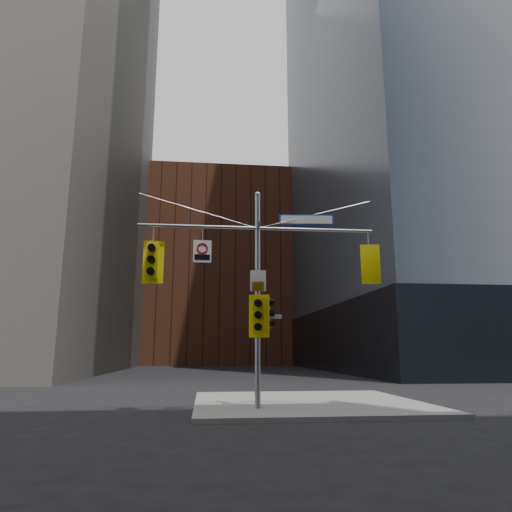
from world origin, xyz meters
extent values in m
plane|color=black|center=(0.00, 0.00, 0.00)|extent=(160.00, 160.00, 0.00)
cube|color=gray|center=(2.00, 4.00, 0.07)|extent=(8.00, 8.00, 0.15)
cube|color=black|center=(28.00, 32.00, 3.00)|extent=(36.40, 36.40, 6.00)
cube|color=brown|center=(0.00, 58.00, 14.00)|extent=(26.00, 20.00, 28.00)
cylinder|color=gray|center=(0.00, 2.00, 3.60)|extent=(0.18, 0.18, 7.20)
sphere|color=gray|center=(0.00, 2.00, 7.20)|extent=(0.20, 0.20, 0.20)
cylinder|color=gray|center=(-2.00, 2.00, 6.00)|extent=(4.00, 0.11, 0.11)
cylinder|color=gray|center=(2.00, 2.00, 6.00)|extent=(4.00, 0.11, 0.11)
cylinder|color=gray|center=(0.00, 1.65, 6.00)|extent=(0.10, 0.70, 0.10)
cylinder|color=gray|center=(-2.00, 2.00, 6.55)|extent=(4.00, 0.02, 1.12)
cylinder|color=gray|center=(2.00, 2.00, 6.55)|extent=(4.00, 0.02, 1.12)
cube|color=#FFEB0D|center=(-3.46, 2.00, 4.80)|extent=(0.39, 0.28, 1.16)
cube|color=#FFEB0D|center=(-3.45, 2.20, 4.80)|extent=(0.68, 0.08, 1.43)
cylinder|color=black|center=(-3.47, 1.78, 5.19)|extent=(0.25, 0.19, 0.24)
cylinder|color=black|center=(-3.47, 1.87, 5.19)|extent=(0.21, 0.03, 0.21)
cylinder|color=black|center=(-3.47, 1.78, 4.80)|extent=(0.25, 0.19, 0.24)
cylinder|color=black|center=(-3.47, 1.87, 4.80)|extent=(0.21, 0.03, 0.21)
cylinder|color=black|center=(-3.47, 1.78, 4.41)|extent=(0.25, 0.19, 0.24)
cylinder|color=black|center=(-3.47, 1.87, 4.41)|extent=(0.21, 0.03, 0.21)
cube|color=#FFEB0D|center=(3.86, 2.00, 4.80)|extent=(0.39, 0.30, 1.09)
cube|color=#FFEB0D|center=(3.84, 1.81, 4.80)|extent=(0.64, 0.14, 1.35)
cylinder|color=black|center=(3.89, 2.21, 5.16)|extent=(0.25, 0.20, 0.23)
cylinder|color=black|center=(3.88, 2.12, 5.16)|extent=(0.20, 0.05, 0.20)
cylinder|color=black|center=(3.89, 2.21, 4.80)|extent=(0.25, 0.20, 0.23)
cylinder|color=black|center=(3.88, 2.12, 4.80)|extent=(0.20, 0.05, 0.20)
cylinder|color=black|center=(3.89, 2.21, 4.44)|extent=(0.25, 0.20, 0.23)
cylinder|color=black|center=(3.88, 2.12, 4.44)|extent=(0.20, 0.05, 0.20)
cube|color=#FFEB0D|center=(0.28, 2.00, 3.13)|extent=(0.31, 0.38, 1.03)
cylinder|color=black|center=(0.47, 1.95, 3.47)|extent=(0.20, 0.25, 0.22)
cylinder|color=black|center=(0.39, 1.97, 3.47)|extent=(0.06, 0.19, 0.19)
cylinder|color=black|center=(0.47, 1.95, 3.13)|extent=(0.20, 0.25, 0.22)
cylinder|color=black|center=(0.39, 1.97, 3.13)|extent=(0.06, 0.19, 0.19)
cylinder|color=black|center=(0.47, 1.95, 2.78)|extent=(0.20, 0.25, 0.22)
cylinder|color=#0CE559|center=(0.39, 1.97, 2.78)|extent=(0.06, 0.19, 0.19)
cube|color=#FFEB0D|center=(0.00, 1.72, 3.03)|extent=(0.41, 0.32, 1.12)
cube|color=#FFEB0D|center=(0.04, 1.91, 3.03)|extent=(0.66, 0.17, 1.39)
cylinder|color=black|center=(-0.04, 1.51, 3.40)|extent=(0.26, 0.21, 0.23)
cylinder|color=black|center=(-0.03, 1.59, 3.40)|extent=(0.20, 0.06, 0.20)
cylinder|color=black|center=(-0.04, 1.51, 3.03)|extent=(0.26, 0.21, 0.23)
cylinder|color=black|center=(-0.03, 1.59, 3.03)|extent=(0.20, 0.06, 0.20)
cylinder|color=black|center=(-0.04, 1.51, 2.66)|extent=(0.26, 0.21, 0.23)
cylinder|color=black|center=(-0.03, 1.59, 2.66)|extent=(0.20, 0.06, 0.20)
cube|color=#103994|center=(1.70, 2.00, 6.35)|extent=(1.89, 0.19, 0.37)
cube|color=silver|center=(1.70, 1.98, 6.35)|extent=(1.77, 0.15, 0.28)
cube|color=silver|center=(-1.85, 1.98, 5.15)|extent=(0.60, 0.07, 0.75)
torus|color=#B20A0A|center=(-1.85, 1.96, 5.25)|extent=(0.37, 0.07, 0.37)
cube|color=black|center=(-1.85, 1.96, 4.95)|extent=(0.50, 0.04, 0.18)
cube|color=silver|center=(0.00, 1.88, 4.18)|extent=(0.53, 0.07, 0.69)
cube|color=#D88C00|center=(0.00, 1.86, 3.99)|extent=(0.38, 0.04, 0.31)
cube|color=silver|center=(0.45, 2.00, 3.02)|extent=(0.70, 0.11, 0.14)
cube|color=#145926|center=(0.00, 2.45, 2.84)|extent=(0.08, 0.78, 0.16)
camera|label=1|loc=(-1.66, -12.86, 1.93)|focal=32.00mm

